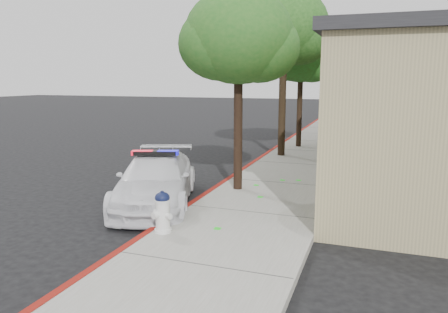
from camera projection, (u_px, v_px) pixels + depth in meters
ground at (186, 211)px, 10.37m from camera, size 120.00×120.00×0.00m
sidewalk at (278, 185)px, 12.61m from camera, size 3.20×60.00×0.15m
red_curb at (229, 180)px, 13.12m from camera, size 0.14×60.00×0.16m
clapboard_building at (447, 106)px, 16.12m from camera, size 7.30×20.89×4.24m
police_car at (156, 180)px, 10.81m from camera, size 3.14×4.71×1.39m
fire_hydrant at (162, 212)px, 8.44m from camera, size 0.47×0.42×0.84m
street_tree_near at (239, 41)px, 11.17m from camera, size 3.12×2.90×5.31m
street_tree_mid at (285, 30)px, 16.29m from camera, size 3.65×3.36×6.41m
street_tree_far at (302, 58)px, 18.65m from camera, size 2.94×2.72×5.15m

